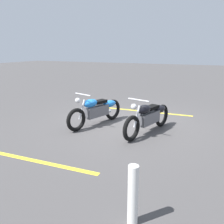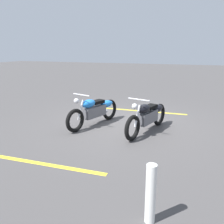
% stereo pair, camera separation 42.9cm
% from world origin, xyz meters
% --- Properties ---
extents(ground_plane, '(60.00, 60.00, 0.00)m').
position_xyz_m(ground_plane, '(0.00, 0.00, 0.00)').
color(ground_plane, '#474444').
extents(motorcycle_bright_foreground, '(2.16, 0.83, 1.04)m').
position_xyz_m(motorcycle_bright_foreground, '(0.53, -0.81, 0.46)').
color(motorcycle_bright_foreground, black).
rests_on(motorcycle_bright_foreground, ground).
extents(motorcycle_dark_foreground, '(2.18, 0.79, 1.04)m').
position_xyz_m(motorcycle_dark_foreground, '(0.58, 0.84, 0.46)').
color(motorcycle_dark_foreground, black).
rests_on(motorcycle_dark_foreground, ground).
extents(bollard_post, '(0.14, 0.14, 0.85)m').
position_xyz_m(bollard_post, '(4.19, 1.66, 0.43)').
color(bollard_post, white).
rests_on(bollard_post, ground).
extents(parking_stripe_near, '(0.24, 3.20, 0.01)m').
position_xyz_m(parking_stripe_near, '(-1.60, 0.19, 0.00)').
color(parking_stripe_near, yellow).
rests_on(parking_stripe_near, ground).
extents(parking_stripe_mid, '(0.24, 3.20, 0.01)m').
position_xyz_m(parking_stripe_mid, '(3.30, -0.94, 0.00)').
color(parking_stripe_mid, yellow).
rests_on(parking_stripe_mid, ground).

